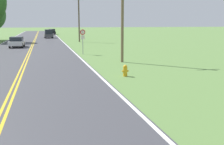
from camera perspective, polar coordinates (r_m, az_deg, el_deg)
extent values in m
cylinder|color=gold|center=(17.93, 2.70, 0.11)|extent=(0.27, 0.27, 0.56)
sphere|color=gold|center=(17.88, 2.71, 1.16)|extent=(0.26, 0.26, 0.26)
cylinder|color=gold|center=(17.97, 3.24, 0.33)|extent=(0.08, 0.10, 0.10)
cylinder|color=gold|center=(17.87, 2.16, 0.28)|extent=(0.08, 0.10, 0.10)
cylinder|color=gray|center=(30.38, -5.96, 6.15)|extent=(0.07, 0.07, 2.63)
cylinder|color=silver|center=(30.31, -5.99, 8.15)|extent=(0.60, 0.02, 0.60)
torus|color=red|center=(30.30, -5.99, 8.15)|extent=(0.55, 0.07, 0.55)
cube|color=silver|center=(30.33, -5.97, 7.12)|extent=(0.44, 0.02, 0.44)
cylinder|color=brown|center=(24.20, 2.13, 12.43)|extent=(0.24, 0.24, 8.73)
cylinder|color=brown|center=(50.14, -6.73, 10.71)|extent=(0.24, 0.24, 7.90)
cylinder|color=black|center=(42.54, -19.59, 5.45)|extent=(0.23, 0.71, 0.70)
cylinder|color=black|center=(42.34, -17.44, 5.56)|extent=(0.23, 0.71, 0.70)
cylinder|color=black|center=(40.06, -20.10, 5.17)|extent=(0.23, 0.71, 0.70)
cylinder|color=black|center=(39.85, -17.81, 5.28)|extent=(0.23, 0.71, 0.70)
cube|color=silver|center=(41.17, -18.75, 5.71)|extent=(1.98, 4.14, 0.57)
cube|color=#1E232D|center=(40.98, -18.83, 6.49)|extent=(1.68, 2.30, 0.57)
cylinder|color=black|center=(62.96, -11.95, 7.11)|extent=(0.23, 0.61, 0.60)
cylinder|color=black|center=(62.85, -13.43, 7.05)|extent=(0.23, 0.61, 0.60)
cylinder|color=black|center=(65.49, -12.13, 7.21)|extent=(0.23, 0.61, 0.60)
cylinder|color=black|center=(65.38, -13.55, 7.15)|extent=(0.23, 0.61, 0.60)
cube|color=#47474C|center=(64.15, -12.77, 7.38)|extent=(2.01, 4.18, 0.61)
cube|color=#1E232D|center=(64.12, -12.80, 8.09)|extent=(1.73, 2.94, 0.98)
cylinder|color=black|center=(81.13, -11.44, 7.77)|extent=(0.23, 0.62, 0.62)
cylinder|color=black|center=(81.00, -12.66, 7.72)|extent=(0.23, 0.62, 0.62)
cylinder|color=black|center=(83.33, -11.58, 7.82)|extent=(0.23, 0.62, 0.62)
cylinder|color=black|center=(83.20, -12.77, 7.77)|extent=(0.23, 0.62, 0.62)
cube|color=black|center=(82.15, -12.12, 7.95)|extent=(2.09, 3.65, 0.59)
cube|color=#1E232D|center=(82.13, -12.14, 8.41)|extent=(1.81, 2.57, 0.71)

